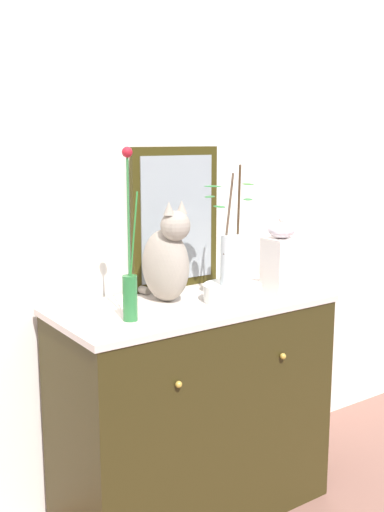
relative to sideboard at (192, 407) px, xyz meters
name	(u,v)px	position (x,y,z in m)	size (l,w,h in m)	color
ground_plane	(192,507)	(0.00, 0.00, -0.44)	(6.00, 6.00, 0.00)	#875C4F
wall_back	(147,188)	(0.00, 0.33, 0.86)	(4.40, 0.08, 2.60)	white
sideboard	(192,407)	(0.00, 0.00, 0.00)	(1.08, 0.53, 0.88)	#312911
mirror_leaning	(176,218)	(0.08, 0.24, 0.74)	(0.41, 0.03, 0.59)	#332C0D
cat_sitting	(166,260)	(-0.08, 0.07, 0.60)	(0.18, 0.43, 0.39)	gray
vase_slim_green	(130,280)	(-0.32, -0.08, 0.58)	(0.06, 0.05, 0.60)	#296E36
bowl_porcelain	(232,293)	(0.13, -0.09, 0.47)	(0.23, 0.23, 0.07)	white
vase_glass_clear	(233,256)	(0.13, -0.08, 0.62)	(0.17, 0.19, 0.46)	silver
jar_lidded_porcelain	(281,259)	(0.37, -0.09, 0.58)	(0.12, 0.12, 0.32)	silver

